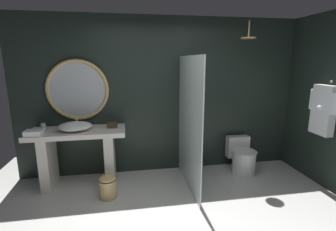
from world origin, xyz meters
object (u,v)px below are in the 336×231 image
(tumbler_cup, at_px, (43,127))
(toilet, at_px, (242,157))
(tissue_box, at_px, (112,125))
(waste_bin, at_px, (108,187))
(hanging_bathrobe, at_px, (323,108))
(rain_shower_head, at_px, (248,37))
(vessel_sink, at_px, (75,126))
(round_wall_mirror, at_px, (78,90))
(folded_hand_towel, at_px, (34,133))

(tumbler_cup, bearing_deg, toilet, -1.20)
(tumbler_cup, relative_size, tissue_box, 0.69)
(tumbler_cup, xyz_separation_m, waste_bin, (0.93, -0.55, -0.76))
(tumbler_cup, distance_m, hanging_bathrobe, 4.14)
(tissue_box, bearing_deg, rain_shower_head, -1.26)
(hanging_bathrobe, distance_m, waste_bin, 3.31)
(vessel_sink, height_order, hanging_bathrobe, hanging_bathrobe)
(waste_bin, bearing_deg, toilet, 12.06)
(rain_shower_head, distance_m, waste_bin, 3.08)
(vessel_sink, height_order, round_wall_mirror, round_wall_mirror)
(hanging_bathrobe, xyz_separation_m, waste_bin, (-3.14, 0.15, -1.05))
(round_wall_mirror, bearing_deg, folded_hand_towel, -138.96)
(tumbler_cup, distance_m, tissue_box, 1.00)
(hanging_bathrobe, relative_size, waste_bin, 2.43)
(rain_shower_head, bearing_deg, waste_bin, -167.51)
(toilet, bearing_deg, tumbler_cup, 178.80)
(tumbler_cup, height_order, toilet, tumbler_cup)
(round_wall_mirror, height_order, hanging_bathrobe, round_wall_mirror)
(tumbler_cup, distance_m, rain_shower_head, 3.42)
(rain_shower_head, height_order, toilet, rain_shower_head)
(tissue_box, height_order, toilet, tissue_box)
(round_wall_mirror, relative_size, rain_shower_head, 3.51)
(vessel_sink, relative_size, round_wall_mirror, 0.52)
(round_wall_mirror, xyz_separation_m, toilet, (2.69, -0.29, -1.19))
(rain_shower_head, bearing_deg, vessel_sink, -179.42)
(waste_bin, bearing_deg, round_wall_mirror, 119.91)
(round_wall_mirror, bearing_deg, tumbler_cup, -155.50)
(tissue_box, xyz_separation_m, hanging_bathrobe, (3.07, -0.69, 0.30))
(toilet, relative_size, folded_hand_towel, 2.64)
(rain_shower_head, height_order, waste_bin, rain_shower_head)
(vessel_sink, xyz_separation_m, toilet, (2.71, 0.02, -0.69))
(folded_hand_towel, bearing_deg, tissue_box, 12.95)
(toilet, bearing_deg, hanging_bathrobe, -35.23)
(toilet, bearing_deg, waste_bin, -167.94)
(tissue_box, bearing_deg, tumbler_cup, 179.55)
(tissue_box, bearing_deg, round_wall_mirror, 155.66)
(hanging_bathrobe, relative_size, folded_hand_towel, 3.65)
(toilet, height_order, waste_bin, toilet)
(round_wall_mirror, distance_m, folded_hand_towel, 0.90)
(rain_shower_head, relative_size, waste_bin, 0.82)
(tumbler_cup, bearing_deg, hanging_bathrobe, -9.75)
(vessel_sink, xyz_separation_m, tumbler_cup, (-0.47, 0.08, -0.01))
(hanging_bathrobe, distance_m, toilet, 1.46)
(folded_hand_towel, bearing_deg, vessel_sink, 17.89)
(toilet, bearing_deg, tissue_box, 178.46)
(vessel_sink, relative_size, folded_hand_towel, 2.26)
(vessel_sink, xyz_separation_m, round_wall_mirror, (0.02, 0.31, 0.51))
(round_wall_mirror, xyz_separation_m, folded_hand_towel, (-0.54, -0.47, -0.53))
(folded_hand_towel, bearing_deg, waste_bin, -16.64)
(round_wall_mirror, distance_m, toilet, 2.95)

